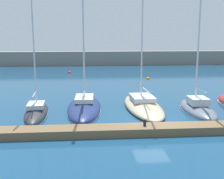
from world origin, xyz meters
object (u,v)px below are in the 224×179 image
sailboat_navy_second (84,106)px  dock_bollard (145,123)px  sailboat_slate_fourth (198,108)px  mooring_buoy_orange (148,79)px  sailboat_charcoal_nearest (36,112)px  sailboat_sand_third (143,105)px  mooring_buoy_red (69,73)px

sailboat_navy_second → dock_bollard: (4.13, -6.85, 0.47)m
sailboat_slate_fourth → mooring_buoy_orange: 18.88m
sailboat_charcoal_nearest → dock_bollard: 9.82m
sailboat_slate_fourth → mooring_buoy_orange: sailboat_slate_fourth is taller
sailboat_charcoal_nearest → sailboat_sand_third: sailboat_sand_third is taller
sailboat_sand_third → mooring_buoy_orange: (4.12, 17.47, -0.30)m
sailboat_navy_second → mooring_buoy_orange: 19.67m
mooring_buoy_orange → mooring_buoy_red: 14.63m
sailboat_slate_fourth → dock_bollard: bearing=134.5°
sailboat_charcoal_nearest → mooring_buoy_orange: size_ratio=21.19×
sailboat_navy_second → sailboat_charcoal_nearest: bearing=110.6°
sailboat_slate_fourth → mooring_buoy_red: (-12.66, 26.90, -0.34)m
sailboat_navy_second → sailboat_slate_fourth: size_ratio=1.35×
sailboat_slate_fourth → sailboat_charcoal_nearest: bearing=90.7°
sailboat_sand_third → dock_bollard: bearing=168.6°
sailboat_slate_fourth → sailboat_navy_second: bearing=82.5°
sailboat_navy_second → sailboat_sand_third: sailboat_navy_second is taller
dock_bollard → sailboat_navy_second: bearing=121.1°
mooring_buoy_orange → dock_bollard: 24.71m
sailboat_charcoal_nearest → sailboat_slate_fourth: sailboat_slate_fourth is taller
sailboat_charcoal_nearest → mooring_buoy_red: 26.69m
sailboat_charcoal_nearest → mooring_buoy_red: bearing=-6.0°
sailboat_sand_third → mooring_buoy_red: (-8.11, 25.50, -0.30)m
sailboat_slate_fourth → dock_bollard: size_ratio=31.77×
sailboat_charcoal_nearest → sailboat_navy_second: bearing=-74.8°
mooring_buoy_red → dock_bollard: size_ratio=1.46×
sailboat_charcoal_nearest → sailboat_sand_third: 9.33m
sailboat_charcoal_nearest → sailboat_sand_third: (9.26, 1.16, 0.08)m
sailboat_navy_second → sailboat_slate_fourth: 9.95m
dock_bollard → mooring_buoy_red: bearing=102.2°
sailboat_navy_second → dock_bollard: sailboat_navy_second is taller
sailboat_navy_second → dock_bollard: bearing=-147.0°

